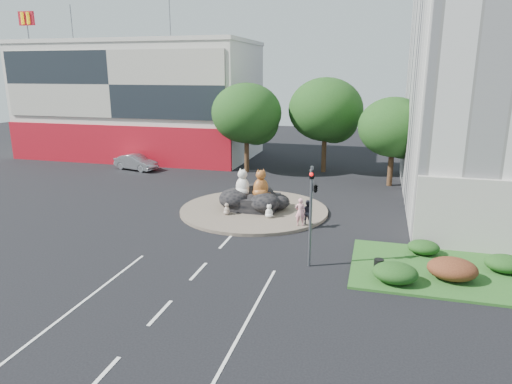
% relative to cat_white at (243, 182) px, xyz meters
% --- Properties ---
extents(ground, '(120.00, 120.00, 0.00)m').
position_rel_cat_white_xyz_m(ground, '(0.75, -9.86, -2.05)').
color(ground, black).
rests_on(ground, ground).
extents(roundabout_island, '(10.00, 10.00, 0.20)m').
position_rel_cat_white_xyz_m(roundabout_island, '(0.75, 0.14, -1.95)').
color(roundabout_island, brown).
rests_on(roundabout_island, ground).
extents(rock_plinth, '(3.20, 2.60, 0.90)m').
position_rel_cat_white_xyz_m(rock_plinth, '(0.75, 0.14, -1.40)').
color(rock_plinth, black).
rests_on(rock_plinth, roundabout_island).
extents(shophouse_block, '(25.20, 12.30, 17.40)m').
position_rel_cat_white_xyz_m(shophouse_block, '(-17.25, 18.05, 4.14)').
color(shophouse_block, beige).
rests_on(shophouse_block, ground).
extents(grass_verge, '(10.00, 6.00, 0.12)m').
position_rel_cat_white_xyz_m(grass_verge, '(12.75, -6.86, -1.99)').
color(grass_verge, '#20511B').
rests_on(grass_verge, ground).
extents(tree_left, '(6.46, 6.46, 8.27)m').
position_rel_cat_white_xyz_m(tree_left, '(-3.18, 12.20, 3.20)').
color(tree_left, '#382314').
rests_on(tree_left, ground).
extents(tree_mid, '(6.84, 6.84, 8.76)m').
position_rel_cat_white_xyz_m(tree_mid, '(3.82, 14.20, 3.51)').
color(tree_mid, '#382314').
rests_on(tree_mid, ground).
extents(tree_right, '(5.70, 5.70, 7.30)m').
position_rel_cat_white_xyz_m(tree_right, '(9.82, 10.20, 2.58)').
color(tree_right, '#382314').
rests_on(tree_right, ground).
extents(hedge_near_green, '(2.00, 1.60, 0.90)m').
position_rel_cat_white_xyz_m(hedge_near_green, '(9.75, -8.86, -1.48)').
color(hedge_near_green, '#183E13').
rests_on(hedge_near_green, grass_verge).
extents(hedge_red, '(2.20, 1.76, 0.99)m').
position_rel_cat_white_xyz_m(hedge_red, '(12.25, -7.86, -1.43)').
color(hedge_red, '#451D12').
rests_on(hedge_red, grass_verge).
extents(hedge_mid_green, '(1.80, 1.44, 0.81)m').
position_rel_cat_white_xyz_m(hedge_mid_green, '(14.75, -6.36, -1.52)').
color(hedge_mid_green, '#183E13').
rests_on(hedge_mid_green, grass_verge).
extents(hedge_back_green, '(1.60, 1.28, 0.72)m').
position_rel_cat_white_xyz_m(hedge_back_green, '(11.25, -5.06, -1.57)').
color(hedge_back_green, '#183E13').
rests_on(hedge_back_green, grass_verge).
extents(traffic_light, '(0.44, 1.24, 5.00)m').
position_rel_cat_white_xyz_m(traffic_light, '(5.85, -7.86, 1.58)').
color(traffic_light, '#595B60').
rests_on(traffic_light, ground).
extents(street_lamp, '(2.34, 0.22, 8.06)m').
position_rel_cat_white_xyz_m(street_lamp, '(13.57, -1.86, 2.51)').
color(street_lamp, '#595B60').
rests_on(street_lamp, ground).
extents(cat_white, '(1.46, 1.40, 1.89)m').
position_rel_cat_white_xyz_m(cat_white, '(0.00, 0.00, 0.00)').
color(cat_white, silver).
rests_on(cat_white, rock_plinth).
extents(cat_tabby, '(1.53, 1.48, 1.94)m').
position_rel_cat_white_xyz_m(cat_tabby, '(1.28, -0.02, 0.02)').
color(cat_tabby, '#C85429').
rests_on(cat_tabby, rock_plinth).
extents(kitten_calico, '(0.62, 0.61, 0.79)m').
position_rel_cat_white_xyz_m(kitten_calico, '(-0.61, -1.56, -1.45)').
color(kitten_calico, silver).
rests_on(kitten_calico, roundabout_island).
extents(kitten_white, '(0.67, 0.63, 0.90)m').
position_rel_cat_white_xyz_m(kitten_white, '(2.20, -1.46, -1.39)').
color(kitten_white, silver).
rests_on(kitten_white, roundabout_island).
extents(pedestrian_pink, '(0.69, 0.51, 1.72)m').
position_rel_cat_white_xyz_m(pedestrian_pink, '(4.38, -2.52, -0.99)').
color(pedestrian_pink, pink).
rests_on(pedestrian_pink, roundabout_island).
extents(pedestrian_dark, '(0.86, 0.74, 1.53)m').
position_rel_cat_white_xyz_m(pedestrian_dark, '(4.75, -2.11, -1.08)').
color(pedestrian_dark, '#23222A').
rests_on(pedestrian_dark, roundabout_island).
extents(parked_car, '(4.75, 2.67, 1.48)m').
position_rel_cat_white_xyz_m(parked_car, '(-13.84, 10.24, -1.31)').
color(parked_car, '#97999D').
rests_on(parked_car, ground).
extents(litter_bin, '(0.58, 0.58, 0.70)m').
position_rel_cat_white_xyz_m(litter_bin, '(9.04, -8.09, -1.58)').
color(litter_bin, black).
rests_on(litter_bin, grass_verge).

